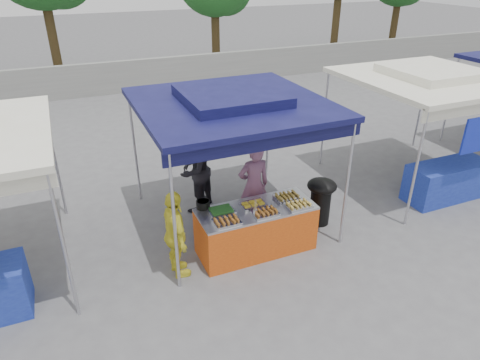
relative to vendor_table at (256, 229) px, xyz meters
name	(u,v)px	position (x,y,z in m)	size (l,w,h in m)	color
ground_plane	(253,246)	(0.00, 0.10, -0.43)	(80.00, 80.00, 0.00)	#565658
back_wall	(133,76)	(0.00, 11.10, 0.17)	(40.00, 0.25, 1.20)	gray
main_canopy	(232,103)	(0.00, 1.07, 1.94)	(3.20, 3.20, 2.57)	#B4B3BB
neighbor_stall_right	(438,118)	(4.50, 0.67, 1.18)	(3.20, 3.20, 2.57)	#B4B3BB
vendor_table	(256,229)	(0.00, 0.00, 0.00)	(2.00, 0.80, 0.85)	#B94510
food_tray_fl	(227,222)	(-0.63, -0.24, 0.46)	(0.42, 0.30, 0.07)	silver
food_tray_fm	(265,213)	(0.05, -0.24, 0.46)	(0.42, 0.30, 0.07)	silver
food_tray_fr	(298,205)	(0.67, -0.24, 0.46)	(0.42, 0.30, 0.07)	silver
food_tray_bl	(221,211)	(-0.59, 0.10, 0.46)	(0.42, 0.30, 0.07)	silver
food_tray_bm	(253,204)	(-0.02, 0.08, 0.46)	(0.42, 0.30, 0.07)	silver
food_tray_br	(287,197)	(0.63, 0.09, 0.46)	(0.42, 0.30, 0.07)	silver
cooking_pot	(203,204)	(-0.82, 0.36, 0.49)	(0.23, 0.23, 0.13)	black
skewer_cup	(255,212)	(-0.10, -0.17, 0.47)	(0.07, 0.07, 0.09)	#B4B3BB
wok_burner	(321,197)	(1.50, 0.32, 0.13)	(0.56, 0.56, 0.94)	black
crate_left	(218,227)	(-0.44, 0.71, -0.27)	(0.52, 0.36, 0.31)	#13249B
crate_right	(259,222)	(0.33, 0.57, -0.27)	(0.52, 0.36, 0.31)	#13249B
crate_stacked	(259,208)	(0.33, 0.57, 0.04)	(0.51, 0.35, 0.30)	#13249B
vendor_woman	(254,186)	(0.31, 0.77, 0.41)	(0.61, 0.40, 1.68)	#835373
helper_man	(194,170)	(-0.52, 1.79, 0.44)	(0.84, 0.66, 1.73)	black
customer_person	(176,235)	(-1.43, -0.10, 0.33)	(0.88, 0.37, 1.51)	yellow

